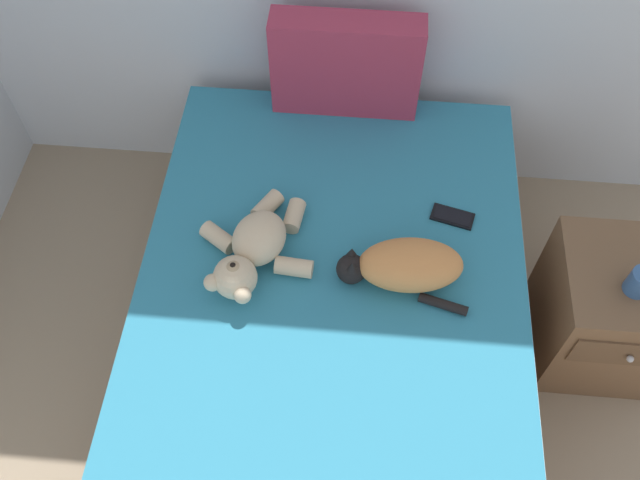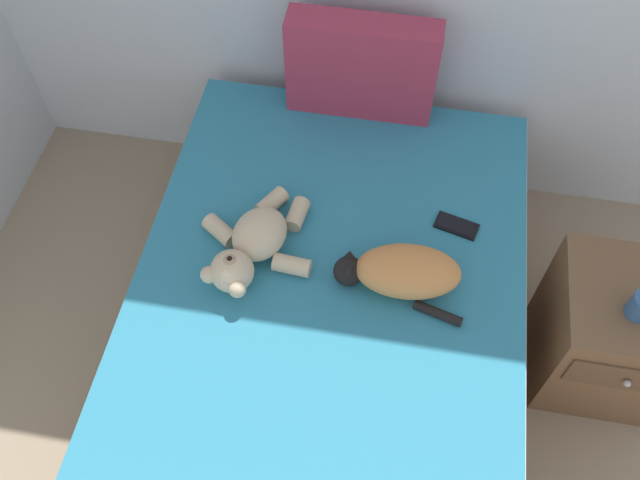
# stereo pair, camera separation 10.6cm
# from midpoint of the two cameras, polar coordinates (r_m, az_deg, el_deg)

# --- Properties ---
(bed) EXTENTS (1.34, 2.04, 0.55)m
(bed) POSITION_cam_midpoint_polar(r_m,az_deg,el_deg) (2.42, -0.59, -9.32)
(bed) COLOR brown
(bed) RESTS_ON ground_plane
(patterned_cushion) EXTENTS (0.56, 0.13, 0.40)m
(patterned_cushion) POSITION_cam_midpoint_polar(r_m,az_deg,el_deg) (2.59, 1.00, 14.48)
(patterned_cushion) COLOR #A5334C
(patterned_cushion) RESTS_ON bed
(cat) EXTENTS (0.43, 0.25, 0.15)m
(cat) POSITION_cam_midpoint_polar(r_m,az_deg,el_deg) (2.19, 5.76, -2.23)
(cat) COLOR #D18447
(cat) RESTS_ON bed
(teddy_bear) EXTENTS (0.40, 0.48, 0.15)m
(teddy_bear) POSITION_cam_midpoint_polar(r_m,az_deg,el_deg) (2.23, -7.05, -0.89)
(teddy_bear) COLOR beige
(teddy_bear) RESTS_ON bed
(cell_phone) EXTENTS (0.16, 0.11, 0.01)m
(cell_phone) POSITION_cam_midpoint_polar(r_m,az_deg,el_deg) (2.40, 9.87, 1.93)
(cell_phone) COLOR black
(cell_phone) RESTS_ON bed
(nightstand) EXTENTS (0.45, 0.47, 0.54)m
(nightstand) POSITION_cam_midpoint_polar(r_m,az_deg,el_deg) (2.68, 22.00, -5.67)
(nightstand) COLOR brown
(nightstand) RESTS_ON ground_plane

